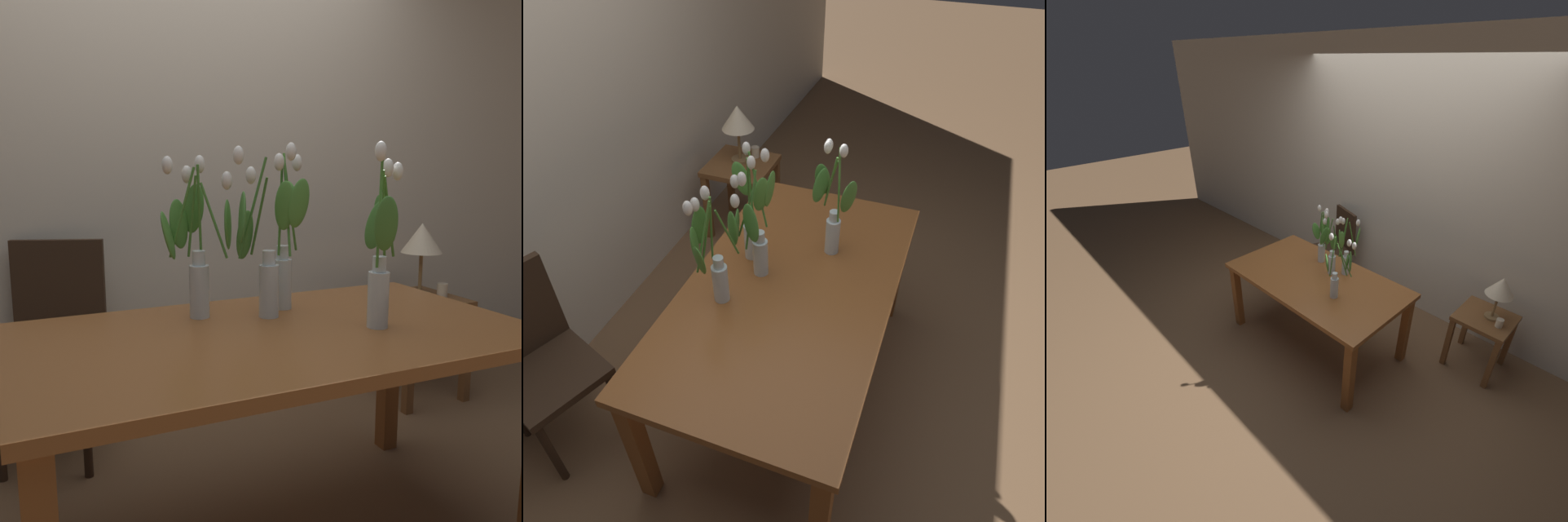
% 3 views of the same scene
% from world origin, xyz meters
% --- Properties ---
extents(ground_plane, '(18.00, 18.00, 0.00)m').
position_xyz_m(ground_plane, '(0.00, 0.00, 0.00)').
color(ground_plane, brown).
extents(room_wall_rear, '(9.00, 0.10, 2.70)m').
position_xyz_m(room_wall_rear, '(0.00, 1.25, 1.35)').
color(room_wall_rear, beige).
rests_on(room_wall_rear, ground).
extents(dining_table, '(1.60, 0.90, 0.74)m').
position_xyz_m(dining_table, '(0.00, 0.00, 0.65)').
color(dining_table, brown).
rests_on(dining_table, ground).
extents(tulip_vase_0, '(0.15, 0.24, 0.59)m').
position_xyz_m(tulip_vase_0, '(0.14, 0.23, 0.97)').
color(tulip_vase_0, silver).
rests_on(tulip_vase_0, dining_table).
extents(tulip_vase_1, '(0.27, 0.17, 0.55)m').
position_xyz_m(tulip_vase_1, '(-0.18, 0.27, 0.97)').
color(tulip_vase_1, silver).
rests_on(tulip_vase_1, dining_table).
extents(tulip_vase_2, '(0.20, 0.24, 0.58)m').
position_xyz_m(tulip_vase_2, '(0.32, -0.09, 0.95)').
color(tulip_vase_2, silver).
rests_on(tulip_vase_2, dining_table).
extents(tulip_vase_3, '(0.16, 0.17, 0.57)m').
position_xyz_m(tulip_vase_3, '(0.02, 0.17, 0.92)').
color(tulip_vase_3, silver).
rests_on(tulip_vase_3, dining_table).
extents(dining_chair, '(0.51, 0.51, 0.93)m').
position_xyz_m(dining_chair, '(-0.59, 0.98, 0.52)').
color(dining_chair, '#382619').
rests_on(dining_chair, ground).
extents(side_table, '(0.44, 0.44, 0.55)m').
position_xyz_m(side_table, '(1.24, 0.82, 0.43)').
color(side_table, brown).
rests_on(side_table, ground).
extents(table_lamp, '(0.22, 0.22, 0.40)m').
position_xyz_m(table_lamp, '(1.28, 0.84, 0.86)').
color(table_lamp, olive).
rests_on(table_lamp, side_table).
extents(pillar_candle, '(0.06, 0.06, 0.07)m').
position_xyz_m(pillar_candle, '(1.36, 0.76, 0.59)').
color(pillar_candle, beige).
rests_on(pillar_candle, side_table).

